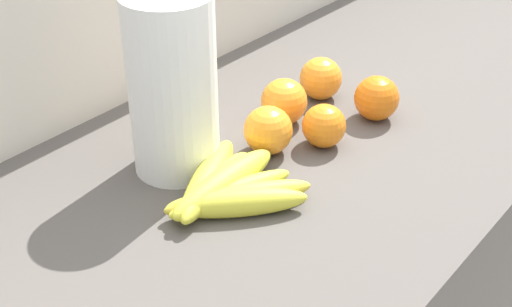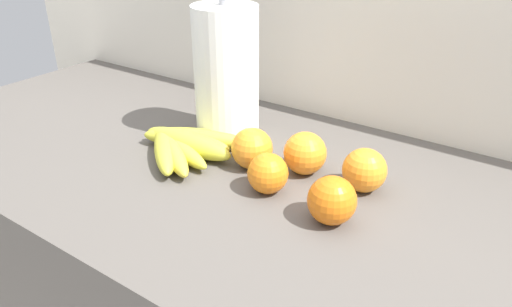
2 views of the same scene
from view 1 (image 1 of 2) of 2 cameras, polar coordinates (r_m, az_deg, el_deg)
name	(u,v)px [view 1 (image 1 of 2)]	position (r m, az deg, el deg)	size (l,w,h in m)	color
wall_back	(201,169)	(1.43, -4.55, -1.29)	(2.25, 0.06, 1.30)	silver
banana_bunch	(225,189)	(0.91, -2.56, -2.93)	(0.20, 0.20, 0.04)	gold
orange_front	(324,126)	(1.02, 5.58, 2.27)	(0.06, 0.06, 0.06)	orange
orange_far_right	(377,98)	(1.10, 9.83, 4.48)	(0.07, 0.07, 0.07)	orange
orange_right	(284,102)	(1.08, 2.31, 4.26)	(0.07, 0.07, 0.07)	orange
orange_back_left	(321,78)	(1.16, 5.32, 6.14)	(0.07, 0.07, 0.07)	orange
orange_center	(268,130)	(1.00, 1.00, 1.91)	(0.07, 0.07, 0.07)	orange
paper_towel_roll	(172,86)	(0.93, -6.85, 5.51)	(0.12, 0.12, 0.28)	white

